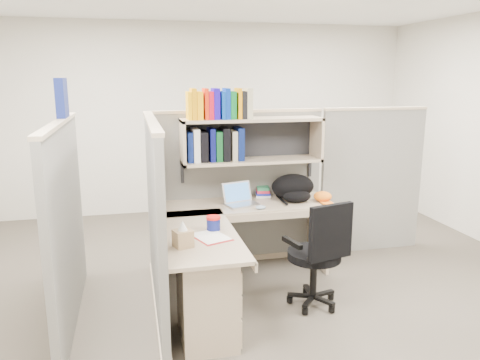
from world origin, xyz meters
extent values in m
plane|color=#3C392F|center=(0.00, 0.00, 0.00)|extent=(6.00, 6.00, 0.00)
plane|color=beige|center=(0.00, 3.00, 1.35)|extent=(6.00, 0.00, 6.00)
cube|color=slate|center=(0.00, 0.90, 0.80)|extent=(1.80, 0.06, 1.60)
cube|color=tan|center=(0.00, 0.90, 1.61)|extent=(1.80, 0.08, 0.03)
cube|color=slate|center=(-0.90, 0.00, 0.80)|extent=(0.06, 1.80, 1.60)
cube|color=tan|center=(-0.90, 0.00, 1.61)|extent=(0.08, 1.80, 0.03)
cube|color=slate|center=(-1.60, 0.00, 0.80)|extent=(0.06, 1.80, 1.60)
cube|color=slate|center=(1.55, 0.90, 0.80)|extent=(1.20, 0.06, 1.60)
cube|color=navy|center=(-1.60, 0.35, 1.79)|extent=(0.07, 0.27, 0.32)
cube|color=white|center=(-0.87, 0.15, 1.20)|extent=(0.00, 0.21, 0.28)
cube|color=tan|center=(0.10, 0.70, 1.55)|extent=(1.40, 0.34, 0.03)
cube|color=tan|center=(0.10, 0.70, 1.14)|extent=(1.40, 0.34, 0.03)
cube|color=tan|center=(-0.58, 0.70, 1.34)|extent=(0.03, 0.34, 0.44)
cube|color=tan|center=(0.78, 0.70, 1.34)|extent=(0.03, 0.34, 0.44)
cube|color=black|center=(0.10, 0.86, 1.34)|extent=(1.38, 0.01, 0.41)
cube|color=#F6A805|center=(-0.52, 0.68, 1.69)|extent=(0.03, 0.20, 0.26)
cube|color=orange|center=(-0.48, 0.68, 1.71)|extent=(0.05, 0.20, 0.29)
cube|color=#FFA705|center=(-0.42, 0.68, 1.69)|extent=(0.06, 0.20, 0.26)
cube|color=red|center=(-0.36, 0.68, 1.71)|extent=(0.04, 0.20, 0.29)
cube|color=#BB071E|center=(-0.32, 0.68, 1.69)|extent=(0.05, 0.20, 0.26)
cube|color=#1905A7|center=(-0.27, 0.68, 1.71)|extent=(0.06, 0.20, 0.29)
cube|color=#043492|center=(-0.20, 0.68, 1.69)|extent=(0.04, 0.20, 0.26)
cube|color=#042991|center=(-0.16, 0.68, 1.71)|extent=(0.04, 0.20, 0.29)
cube|color=#075D22|center=(-0.11, 0.68, 1.69)|extent=(0.06, 0.20, 0.26)
cube|color=orange|center=(-0.04, 0.68, 1.71)|extent=(0.04, 0.20, 0.29)
cube|color=black|center=(0.00, 0.68, 1.69)|extent=(0.05, 0.20, 0.26)
cube|color=#B3AC89|center=(0.05, 0.68, 1.71)|extent=(0.06, 0.20, 0.29)
cube|color=#07144C|center=(-0.52, 0.72, 1.30)|extent=(0.05, 0.24, 0.29)
cube|color=silver|center=(-0.46, 0.72, 1.31)|extent=(0.06, 0.24, 0.32)
cube|color=black|center=(-0.39, 0.72, 1.30)|extent=(0.07, 0.24, 0.29)
cube|color=#070B47|center=(-0.30, 0.72, 1.31)|extent=(0.05, 0.24, 0.32)
cube|color=#094019|center=(-0.24, 0.72, 1.30)|extent=(0.06, 0.24, 0.29)
cube|color=black|center=(-0.17, 0.72, 1.31)|extent=(0.07, 0.24, 0.32)
cube|color=gray|center=(-0.09, 0.72, 1.30)|extent=(0.05, 0.24, 0.29)
cube|color=#07144A|center=(-0.03, 0.72, 1.31)|extent=(0.06, 0.24, 0.32)
cube|color=tan|center=(0.00, 0.57, 0.71)|extent=(1.74, 0.60, 0.03)
cube|color=tan|center=(-0.57, -0.20, 0.71)|extent=(0.60, 1.34, 0.03)
cube|color=tan|center=(0.00, 0.27, 0.68)|extent=(1.74, 0.02, 0.07)
cube|color=tan|center=(-0.27, -0.20, 0.68)|extent=(0.02, 1.34, 0.07)
cube|color=tan|center=(-0.57, -0.55, 0.34)|extent=(0.40, 0.55, 0.68)
cube|color=tan|center=(-0.36, -0.55, 0.54)|extent=(0.02, 0.50, 0.16)
cube|color=tan|center=(-0.36, -0.55, 0.36)|extent=(0.02, 0.50, 0.16)
cube|color=tan|center=(-0.36, -0.55, 0.14)|extent=(0.02, 0.50, 0.22)
cube|color=#B2B2B7|center=(-0.35, -0.55, 0.54)|extent=(0.01, 0.12, 0.01)
cube|color=tan|center=(0.80, 0.60, 0.35)|extent=(0.03, 0.55, 0.70)
cylinder|color=navy|center=(-0.44, -0.15, 0.78)|extent=(0.11, 0.11, 0.10)
cylinder|color=red|center=(-0.44, -0.15, 0.84)|extent=(0.12, 0.12, 0.02)
ellipsoid|color=#7B94AF|center=(0.10, 0.35, 0.75)|extent=(0.11, 0.08, 0.04)
cylinder|color=silver|center=(-0.03, 0.71, 0.78)|extent=(0.09, 0.09, 0.11)
cylinder|color=black|center=(0.41, -0.24, 0.47)|extent=(0.46, 0.46, 0.07)
cube|color=black|center=(0.46, -0.44, 0.74)|extent=(0.40, 0.14, 0.46)
cylinder|color=black|center=(0.41, -0.24, 0.28)|extent=(0.06, 0.06, 0.40)
cylinder|color=black|center=(0.41, -0.24, 0.05)|extent=(0.44, 0.44, 0.10)
cube|color=black|center=(0.19, -0.29, 0.62)|extent=(0.10, 0.26, 0.04)
cube|color=black|center=(0.64, -0.18, 0.62)|extent=(0.10, 0.26, 0.04)
camera|label=1|loc=(-1.06, -3.75, 1.97)|focal=35.00mm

